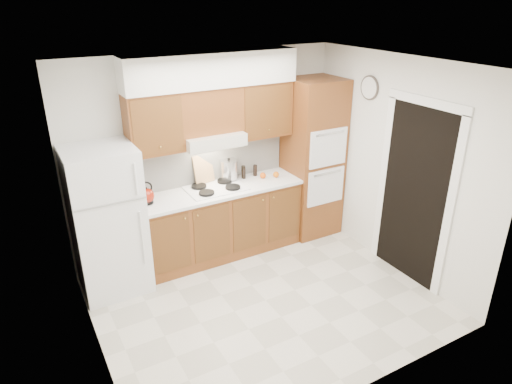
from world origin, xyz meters
TOP-DOWN VIEW (x-y plane):
  - floor at (0.00, 0.00)m, footprint 3.60×3.60m
  - ceiling at (0.00, 0.00)m, footprint 3.60×3.60m
  - wall_back at (0.00, 1.50)m, footprint 3.60×0.02m
  - wall_left at (-1.80, 0.00)m, footprint 0.02×3.00m
  - wall_right at (1.80, 0.00)m, footprint 0.02×3.00m
  - fridge at (-1.41, 1.14)m, footprint 0.75×0.72m
  - base_cabinets at (0.02, 1.20)m, footprint 2.11×0.60m
  - countertop at (0.03, 1.19)m, footprint 2.13×0.62m
  - backsplash at (0.02, 1.49)m, footprint 2.11×0.03m
  - oven_cabinet at (1.44, 1.18)m, footprint 0.70×0.65m
  - upper_cab_left at (-0.71, 1.33)m, footprint 0.63×0.33m
  - upper_cab_right at (0.72, 1.33)m, footprint 0.73×0.33m
  - range_hood at (-0.02, 1.27)m, footprint 0.75×0.45m
  - upper_cab_over_hood at (-0.02, 1.33)m, footprint 0.75×0.33m
  - soffit at (0.03, 1.32)m, footprint 2.13×0.36m
  - cooktop at (-0.02, 1.21)m, footprint 0.74×0.50m
  - doorway at (1.79, -0.35)m, footprint 0.02×0.90m
  - wall_clock at (1.79, 0.55)m, footprint 0.02×0.30m
  - kettle at (-0.92, 1.20)m, footprint 0.23×0.23m
  - cutting_board at (-0.08, 1.45)m, footprint 0.29×0.14m
  - stock_pot at (0.25, 1.39)m, footprint 0.26×0.26m
  - condiment_a at (0.44, 1.35)m, footprint 0.06×0.06m
  - condiment_b at (0.45, 1.34)m, footprint 0.06×0.06m
  - condiment_c at (0.63, 1.36)m, footprint 0.06×0.06m
  - orange_near at (0.84, 1.17)m, footprint 0.10×0.10m
  - orange_far at (0.67, 1.22)m, footprint 0.10×0.10m

SIDE VIEW (x-z plane):
  - floor at x=0.00m, z-range 0.00..0.00m
  - base_cabinets at x=0.02m, z-range 0.00..0.90m
  - fridge at x=-1.41m, z-range 0.00..1.72m
  - countertop at x=0.03m, z-range 0.90..0.94m
  - cooktop at x=-0.02m, z-range 0.94..0.95m
  - orange_near at x=0.84m, z-range 0.94..1.02m
  - orange_far at x=0.67m, z-range 0.94..1.02m
  - condiment_c at x=0.63m, z-range 0.94..1.09m
  - condiment_b at x=0.45m, z-range 0.94..1.10m
  - condiment_a at x=0.44m, z-range 0.94..1.12m
  - kettle at x=-0.92m, z-range 0.95..1.13m
  - doorway at x=1.79m, z-range 0.00..2.10m
  - stock_pot at x=0.25m, z-range 0.97..1.21m
  - oven_cabinet at x=1.44m, z-range 0.00..2.20m
  - cutting_board at x=-0.08m, z-range 0.96..1.32m
  - backsplash at x=0.02m, z-range 0.94..1.50m
  - wall_back at x=0.00m, z-range 0.00..2.60m
  - wall_left at x=-1.80m, z-range 0.00..2.60m
  - wall_right at x=1.80m, z-range 0.00..2.60m
  - range_hood at x=-0.02m, z-range 1.50..1.65m
  - upper_cab_left at x=-0.71m, z-range 1.50..2.20m
  - upper_cab_right at x=0.72m, z-range 1.50..2.20m
  - upper_cab_over_hood at x=-0.02m, z-range 1.65..2.20m
  - wall_clock at x=1.79m, z-range 2.00..2.30m
  - soffit at x=0.03m, z-range 2.20..2.60m
  - ceiling at x=0.00m, z-range 2.60..2.60m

